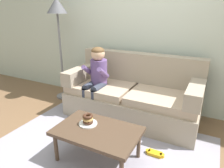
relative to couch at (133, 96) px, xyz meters
The scene contains 12 objects.
ground 0.92m from the couch, 90.94° to the right, with size 10.00×10.00×0.00m, color brown.
wall_back 1.18m from the couch, 91.46° to the left, with size 8.00×0.10×2.80m, color beige.
area_rug 1.15m from the couch, 90.73° to the right, with size 2.62×2.06×0.01m, color #9993A3.
couch is the anchor object (origin of this frame).
coffee_table 1.15m from the couch, 88.06° to the right, with size 0.93×0.59×0.40m.
person_child 0.66m from the couch, 158.53° to the right, with size 0.34×0.58×1.10m.
plate 1.11m from the couch, 95.77° to the right, with size 0.21×0.21×0.01m, color white.
donut 1.11m from the couch, 95.77° to the right, with size 0.12×0.12×0.04m, color #422619.
donut_second 1.12m from the couch, 95.77° to the right, with size 0.12×0.12×0.04m, color tan.
donut_third 1.12m from the couch, 95.77° to the right, with size 0.12×0.12×0.04m, color #422619.
toy_controller 1.05m from the couch, 52.61° to the right, with size 0.23×0.09×0.05m.
floor_lamp 1.90m from the couch, behind, with size 0.36×0.36×1.83m.
Camera 1 is at (1.08, -1.94, 1.64)m, focal length 32.84 mm.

